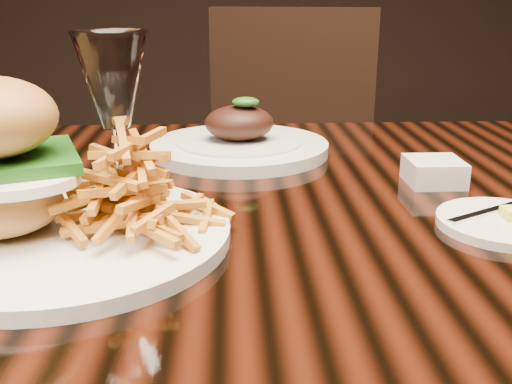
{
  "coord_description": "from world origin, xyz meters",
  "views": [
    {
      "loc": [
        -0.03,
        -0.68,
        0.99
      ],
      "look_at": [
        -0.0,
        -0.14,
        0.81
      ],
      "focal_mm": 42.0,
      "sensor_mm": 36.0,
      "label": 1
    }
  ],
  "objects_px": {
    "far_dish": "(239,143)",
    "chair_far": "(286,166)",
    "burger_plate": "(60,186)",
    "wine_glass": "(114,87)",
    "dining_table": "(253,260)"
  },
  "relations": [
    {
      "from": "far_dish",
      "to": "chair_far",
      "type": "xyz_separation_m",
      "value": [
        0.14,
        0.66,
        -0.23
      ]
    },
    {
      "from": "burger_plate",
      "to": "chair_far",
      "type": "height_order",
      "value": "burger_plate"
    },
    {
      "from": "burger_plate",
      "to": "wine_glass",
      "type": "relative_size",
      "value": 1.6
    },
    {
      "from": "burger_plate",
      "to": "wine_glass",
      "type": "distance_m",
      "value": 0.11
    },
    {
      "from": "far_dish",
      "to": "chair_far",
      "type": "height_order",
      "value": "chair_far"
    },
    {
      "from": "wine_glass",
      "to": "far_dish",
      "type": "height_order",
      "value": "wine_glass"
    },
    {
      "from": "dining_table",
      "to": "wine_glass",
      "type": "bearing_deg",
      "value": -151.82
    },
    {
      "from": "burger_plate",
      "to": "wine_glass",
      "type": "xyz_separation_m",
      "value": [
        0.05,
        0.04,
        0.09
      ]
    },
    {
      "from": "burger_plate",
      "to": "far_dish",
      "type": "distance_m",
      "value": 0.39
    },
    {
      "from": "dining_table",
      "to": "burger_plate",
      "type": "relative_size",
      "value": 4.9
    },
    {
      "from": "dining_table",
      "to": "far_dish",
      "type": "xyz_separation_m",
      "value": [
        -0.01,
        0.23,
        0.09
      ]
    },
    {
      "from": "dining_table",
      "to": "wine_glass",
      "type": "relative_size",
      "value": 7.84
    },
    {
      "from": "wine_glass",
      "to": "far_dish",
      "type": "bearing_deg",
      "value": 66.82
    },
    {
      "from": "far_dish",
      "to": "chair_far",
      "type": "bearing_deg",
      "value": 78.03
    },
    {
      "from": "dining_table",
      "to": "far_dish",
      "type": "distance_m",
      "value": 0.25
    }
  ]
}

